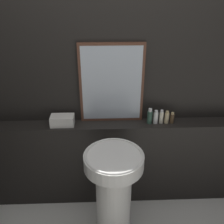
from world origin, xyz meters
The scene contains 10 objects.
wall_back centered at (0.00, 1.26, 1.25)m, with size 8.00×0.06×2.50m.
vanity_counter centered at (0.00, 1.13, 0.47)m, with size 2.94×0.20×0.94m.
pedestal_sink centered at (-0.02, 0.66, 0.55)m, with size 0.50×0.50×0.94m.
mirror centered at (-0.01, 1.21, 1.33)m, with size 0.61×0.03×0.77m.
towel_stack centered at (-0.49, 1.13, 0.99)m, with size 0.22×0.14×0.10m.
shampoo_bottle centered at (0.35, 1.13, 1.02)m, with size 0.05×0.05×0.16m.
conditioner_bottle centered at (0.41, 1.13, 1.01)m, with size 0.05×0.05×0.14m.
lotion_bottle centered at (0.47, 1.13, 1.01)m, with size 0.04×0.04×0.14m.
body_wash_bottle centered at (0.52, 1.13, 1.00)m, with size 0.04×0.04×0.13m.
hand_soap_bottle centered at (0.58, 1.13, 1.00)m, with size 0.04×0.04×0.11m.
Camera 1 is at (-0.09, -0.98, 2.17)m, focal length 40.00 mm.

